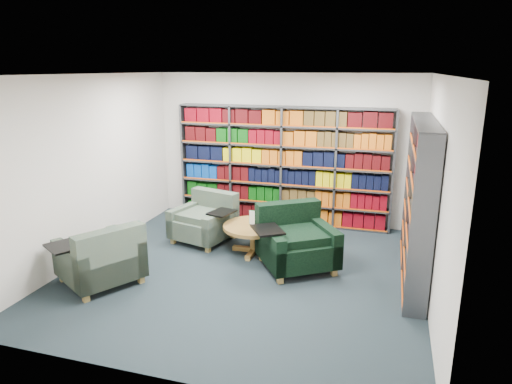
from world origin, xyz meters
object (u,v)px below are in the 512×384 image
(chair_teal_left, at_px, (207,221))
(chair_teal_front, at_px, (103,261))
(chair_green_right, at_px, (294,242))
(coffee_table, at_px, (254,231))

(chair_teal_left, bearing_deg, chair_teal_front, -109.18)
(chair_green_right, bearing_deg, chair_teal_front, -149.94)
(coffee_table, bearing_deg, chair_green_right, -21.83)
(chair_teal_left, distance_m, chair_green_right, 1.79)
(chair_teal_front, bearing_deg, chair_green_right, 30.06)
(chair_teal_left, bearing_deg, chair_green_right, -20.43)
(chair_green_right, bearing_deg, coffee_table, 158.17)
(chair_teal_front, height_order, coffee_table, chair_teal_front)
(chair_teal_left, height_order, chair_teal_front, chair_teal_front)
(chair_teal_front, relative_size, coffee_table, 1.32)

